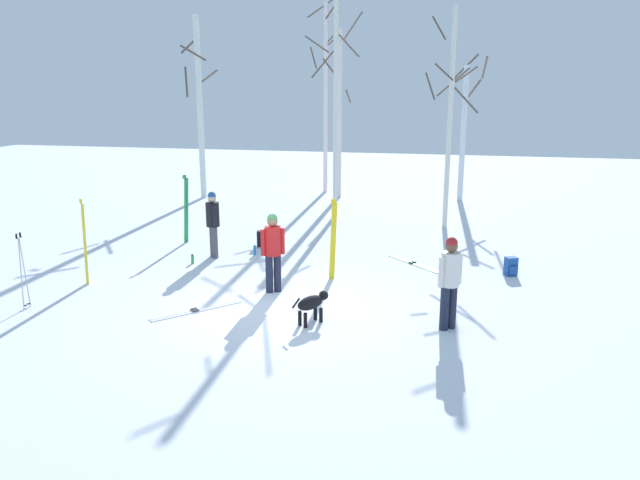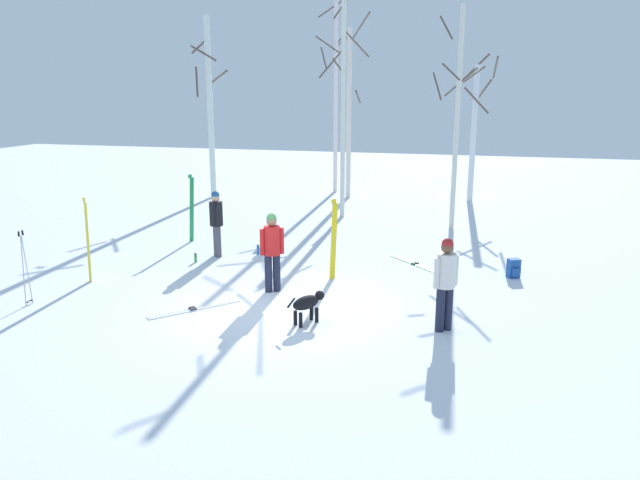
% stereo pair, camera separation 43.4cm
% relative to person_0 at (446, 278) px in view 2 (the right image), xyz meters
% --- Properties ---
extents(ground_plane, '(60.00, 60.00, 0.00)m').
position_rel_person_0_xyz_m(ground_plane, '(-3.32, 0.17, -0.98)').
color(ground_plane, white).
extents(person_0, '(0.41, 0.38, 1.72)m').
position_rel_person_0_xyz_m(person_0, '(0.00, 0.00, 0.00)').
color(person_0, '#1E2338').
rests_on(person_0, ground_plane).
extents(person_1, '(0.46, 0.34, 1.72)m').
position_rel_person_0_xyz_m(person_1, '(-3.69, 1.26, 0.00)').
color(person_1, '#1E2338').
rests_on(person_1, ground_plane).
extents(person_2, '(0.35, 0.44, 1.72)m').
position_rel_person_0_xyz_m(person_2, '(-6.00, 3.56, 0.00)').
color(person_2, '#4C4C56').
rests_on(person_2, ground_plane).
extents(dog, '(0.54, 0.77, 0.57)m').
position_rel_person_0_xyz_m(dog, '(-2.46, -0.29, -0.59)').
color(dog, black).
rests_on(dog, ground_plane).
extents(ski_pair_planted_0, '(0.13, 0.23, 1.92)m').
position_rel_person_0_xyz_m(ski_pair_planted_0, '(-7.34, 4.87, -0.03)').
color(ski_pair_planted_0, green).
rests_on(ski_pair_planted_0, ground_plane).
extents(ski_pair_planted_1, '(0.16, 0.14, 1.86)m').
position_rel_person_0_xyz_m(ski_pair_planted_1, '(-2.63, 2.46, -0.06)').
color(ski_pair_planted_1, yellow).
rests_on(ski_pair_planted_1, ground_plane).
extents(ski_pair_planted_2, '(0.23, 0.17, 1.94)m').
position_rel_person_0_xyz_m(ski_pair_planted_2, '(-7.85, 0.81, -0.02)').
color(ski_pair_planted_2, yellow).
rests_on(ski_pair_planted_2, ground_plane).
extents(ski_pair_lying_0, '(1.43, 1.44, 0.05)m').
position_rel_person_0_xyz_m(ski_pair_lying_0, '(-0.91, 4.09, -0.97)').
color(ski_pair_lying_0, green).
rests_on(ski_pair_lying_0, ground_plane).
extents(ski_pair_lying_1, '(1.41, 1.53, 0.05)m').
position_rel_person_0_xyz_m(ski_pair_lying_1, '(-4.83, -0.17, -0.97)').
color(ski_pair_lying_1, white).
rests_on(ski_pair_lying_1, ground_plane).
extents(ski_poles_0, '(0.07, 0.21, 1.54)m').
position_rel_person_0_xyz_m(ski_poles_0, '(-8.19, -0.78, -0.16)').
color(ski_poles_0, '#B2B2BC').
rests_on(ski_poles_0, ground_plane).
extents(backpack_0, '(0.30, 0.32, 0.44)m').
position_rel_person_0_xyz_m(backpack_0, '(-5.13, 4.88, -0.77)').
color(backpack_0, black).
rests_on(backpack_0, ground_plane).
extents(backpack_1, '(0.32, 0.34, 0.44)m').
position_rel_person_0_xyz_m(backpack_1, '(1.37, 3.62, -0.77)').
color(backpack_1, '#1E4C99').
rests_on(backpack_1, ground_plane).
extents(water_bottle_0, '(0.07, 0.07, 0.23)m').
position_rel_person_0_xyz_m(water_bottle_0, '(-6.31, 2.90, -0.87)').
color(water_bottle_0, green).
rests_on(water_bottle_0, ground_plane).
extents(water_bottle_1, '(0.07, 0.07, 0.27)m').
position_rel_person_0_xyz_m(water_bottle_1, '(-5.03, 3.96, -0.85)').
color(water_bottle_1, '#1E72BF').
rests_on(water_bottle_1, ground_plane).
extents(birch_tree_0, '(1.35, 1.35, 6.94)m').
position_rel_person_0_xyz_m(birch_tree_0, '(-9.84, 11.74, 2.61)').
color(birch_tree_0, silver).
rests_on(birch_tree_0, ground_plane).
extents(birch_tree_1, '(1.36, 1.61, 7.93)m').
position_rel_person_0_xyz_m(birch_tree_1, '(-5.38, 14.17, 3.17)').
color(birch_tree_1, silver).
rests_on(birch_tree_1, ground_plane).
extents(birch_tree_2, '(1.46, 1.13, 6.46)m').
position_rel_person_0_xyz_m(birch_tree_2, '(-4.55, 12.98, 2.36)').
color(birch_tree_2, silver).
rests_on(birch_tree_2, ground_plane).
extents(birch_tree_3, '(1.65, 1.35, 7.71)m').
position_rel_person_0_xyz_m(birch_tree_3, '(-3.97, 9.29, 3.02)').
color(birch_tree_3, silver).
rests_on(birch_tree_3, ground_plane).
extents(birch_tree_4, '(1.56, 1.55, 6.60)m').
position_rel_person_0_xyz_m(birch_tree_4, '(-0.29, 8.49, 2.47)').
color(birch_tree_4, silver).
rests_on(birch_tree_4, ground_plane).
extents(birch_tree_5, '(1.27, 1.32, 5.52)m').
position_rel_person_0_xyz_m(birch_tree_5, '(0.21, 13.38, 1.79)').
color(birch_tree_5, silver).
rests_on(birch_tree_5, ground_plane).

